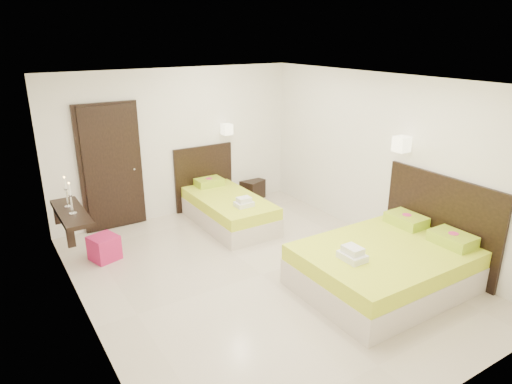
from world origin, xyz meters
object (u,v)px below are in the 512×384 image
nightstand (252,189)px  bed_double (389,263)px  ottoman (104,248)px  bed_single (226,207)px

nightstand → bed_double: bearing=-114.2°
nightstand → ottoman: (-3.20, -1.07, -0.01)m
bed_double → ottoman: (-2.95, 2.72, -0.14)m
nightstand → ottoman: bearing=178.0°
bed_double → nightstand: bearing=86.3°
nightstand → ottoman: 3.37m
nightstand → bed_single: bearing=-162.0°
nightstand → ottoman: size_ratio=1.18×
bed_single → bed_double: 3.07m
bed_double → ottoman: 4.01m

